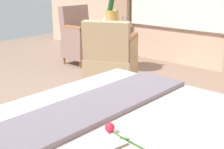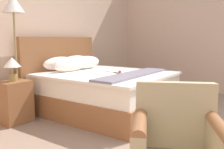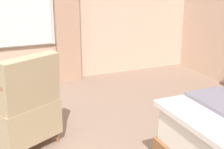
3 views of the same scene
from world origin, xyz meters
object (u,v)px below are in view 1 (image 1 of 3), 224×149
at_px(wine_glass_near_edge, 105,18).
at_px(armchair_facing_bed, 81,39).
at_px(side_table_round, 113,43).
at_px(champagne_bucket, 112,16).
at_px(wine_glass_near_bucket, 123,18).
at_px(armchair_by_window, 110,61).
at_px(snack_plate, 113,23).

bearing_deg(wine_glass_near_edge, armchair_facing_bed, -95.92).
xyz_separation_m(side_table_round, champagne_bucket, (0.07, 0.03, 0.42)).
bearing_deg(wine_glass_near_bucket, armchair_facing_bed, -82.62).
relative_size(champagne_bucket, armchair_facing_bed, 0.53).
relative_size(wine_glass_near_edge, armchair_by_window, 0.14).
bearing_deg(wine_glass_near_edge, wine_glass_near_bucket, 128.34).
distance_m(side_table_round, snack_plate, 0.32).
bearing_deg(side_table_round, armchair_by_window, 39.49).
bearing_deg(armchair_facing_bed, side_table_round, 88.39).
distance_m(wine_glass_near_edge, armchair_by_window, 1.08).
bearing_deg(champagne_bucket, armchair_by_window, 40.77).
relative_size(wine_glass_near_edge, armchair_facing_bed, 0.14).
height_order(armchair_by_window, armchair_facing_bed, armchair_facing_bed).
distance_m(champagne_bucket, armchair_by_window, 0.98).
relative_size(wine_glass_near_bucket, armchair_by_window, 0.15).
bearing_deg(snack_plate, armchair_by_window, 39.90).
bearing_deg(wine_glass_near_edge, champagne_bucket, 81.37).
bearing_deg(armchair_by_window, wine_glass_near_edge, -133.06).
bearing_deg(snack_plate, wine_glass_near_bucket, 93.38).
xyz_separation_m(side_table_round, snack_plate, (-0.12, -0.11, 0.28)).
bearing_deg(snack_plate, wine_glass_near_edge, -9.34).
bearing_deg(wine_glass_near_edge, armchair_by_window, 46.94).
relative_size(armchair_by_window, armchair_facing_bed, 0.96).
xyz_separation_m(side_table_round, armchair_facing_bed, (-0.02, -0.75, -0.02)).
height_order(champagne_bucket, wine_glass_near_bucket, champagne_bucket).
height_order(side_table_round, wine_glass_near_bucket, wine_glass_near_bucket).
bearing_deg(side_table_round, wine_glass_near_edge, -72.23).
xyz_separation_m(side_table_round, armchair_by_window, (0.73, 0.60, -0.03)).
relative_size(champagne_bucket, wine_glass_near_edge, 3.86).
height_order(champagne_bucket, snack_plate, champagne_bucket).
bearing_deg(snack_plate, side_table_round, 42.33).
bearing_deg(armchair_by_window, armchair_facing_bed, -119.05).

